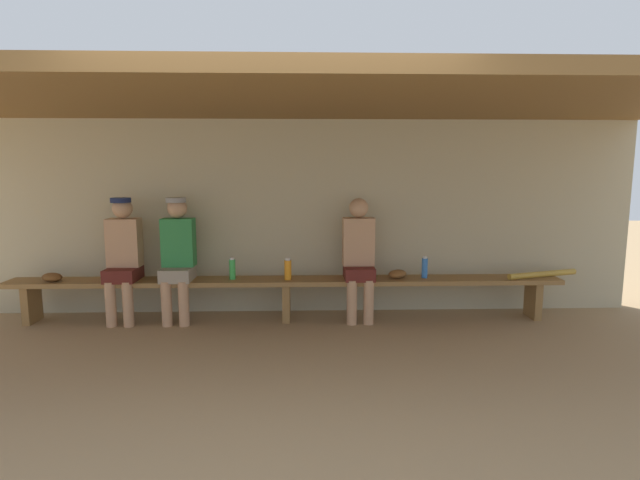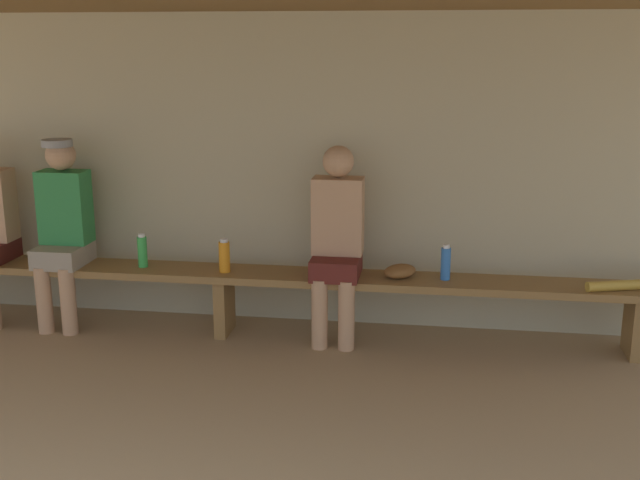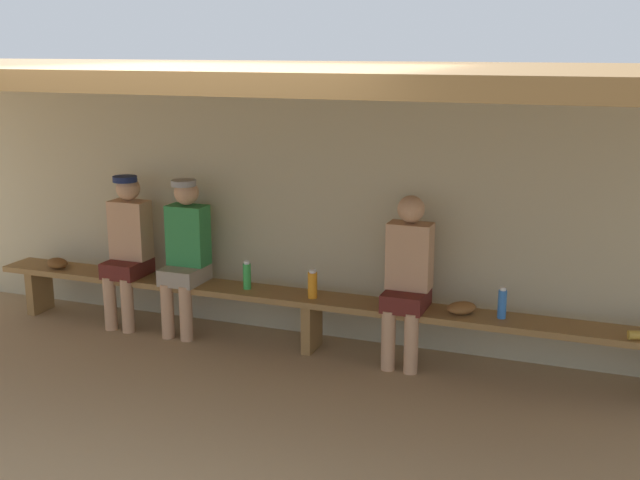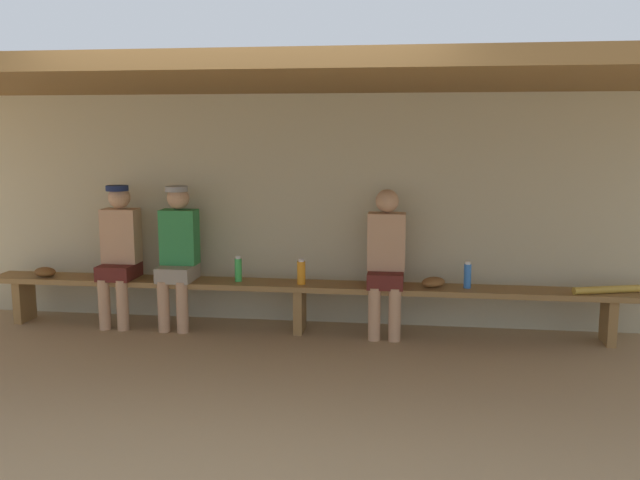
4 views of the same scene
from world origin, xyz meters
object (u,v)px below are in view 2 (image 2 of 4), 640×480
object	(u,v)px
water_bottle_clear	(224,256)
water_bottle_orange	(142,251)
baseball_glove_dark_brown	(400,271)
bench	(224,280)
player_shirtless_tan	(62,224)
player_in_white	(337,237)
water_bottle_blue	(446,263)

from	to	relation	value
water_bottle_clear	water_bottle_orange	distance (m)	0.60
water_bottle_orange	baseball_glove_dark_brown	size ratio (longest dim) A/B	1.00
bench	player_shirtless_tan	xyz separation A→B (m)	(-1.16, 0.00, 0.36)
player_in_white	water_bottle_orange	xyz separation A→B (m)	(-1.38, -0.00, -0.16)
baseball_glove_dark_brown	water_bottle_clear	bearing A→B (deg)	138.20
bench	water_bottle_blue	xyz separation A→B (m)	(1.52, 0.01, 0.19)
baseball_glove_dark_brown	bench	bearing A→B (deg)	136.47
player_in_white	baseball_glove_dark_brown	world-z (taller)	player_in_white
baseball_glove_dark_brown	water_bottle_blue	bearing A→B (deg)	-43.13
bench	water_bottle_orange	xyz separation A→B (m)	(-0.58, 0.00, 0.19)
water_bottle_blue	water_bottle_orange	distance (m)	2.10
bench	baseball_glove_dark_brown	world-z (taller)	baseball_glove_dark_brown
bench	player_in_white	bearing A→B (deg)	0.22
bench	water_bottle_blue	size ratio (longest dim) A/B	24.93
water_bottle_clear	player_shirtless_tan	bearing A→B (deg)	178.08
player_shirtless_tan	water_bottle_blue	bearing A→B (deg)	0.13
water_bottle_blue	water_bottle_clear	xyz separation A→B (m)	(-1.50, -0.05, -0.00)
bench	water_bottle_clear	bearing A→B (deg)	-59.65
water_bottle_clear	baseball_glove_dark_brown	xyz separation A→B (m)	(1.20, 0.04, -0.07)
bench	baseball_glove_dark_brown	bearing A→B (deg)	0.29
water_bottle_orange	baseball_glove_dark_brown	xyz separation A→B (m)	(1.80, 0.01, -0.07)
player_in_white	water_bottle_orange	world-z (taller)	player_in_white
bench	player_in_white	xyz separation A→B (m)	(0.79, 0.00, 0.34)
baseball_glove_dark_brown	player_in_white	bearing A→B (deg)	136.59
water_bottle_blue	baseball_glove_dark_brown	world-z (taller)	water_bottle_blue
water_bottle_clear	baseball_glove_dark_brown	world-z (taller)	water_bottle_clear
bench	player_in_white	world-z (taller)	player_in_white
water_bottle_orange	player_in_white	bearing A→B (deg)	0.09
water_bottle_blue	water_bottle_orange	xyz separation A→B (m)	(-2.10, -0.01, -0.00)
player_in_white	baseball_glove_dark_brown	xyz separation A→B (m)	(0.43, 0.00, -0.22)
water_bottle_orange	baseball_glove_dark_brown	bearing A→B (deg)	0.16
baseball_glove_dark_brown	water_bottle_orange	bearing A→B (deg)	136.35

